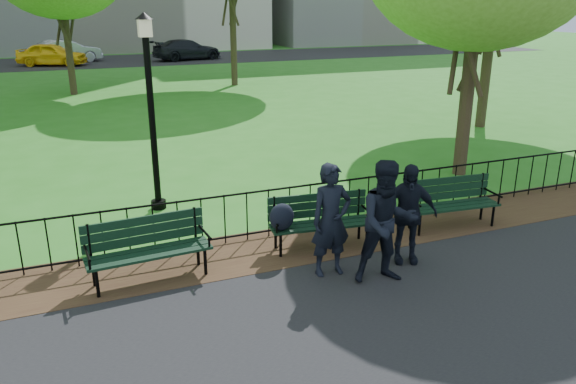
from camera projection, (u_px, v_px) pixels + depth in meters
name	position (u px, v px, depth m)	size (l,w,h in m)	color
ground	(352.00, 280.00, 8.48)	(120.00, 120.00, 0.00)	#276B1C
dirt_strip	(311.00, 242.00, 9.79)	(60.00, 1.60, 0.01)	#311D14
far_street	(113.00, 61.00, 39.15)	(70.00, 9.00, 0.01)	black
iron_fence	(300.00, 206.00, 10.07)	(24.06, 0.06, 1.00)	black
park_bench_main	(303.00, 216.00, 9.29)	(1.84, 0.75, 0.99)	black
park_bench_left_a	(147.00, 242.00, 8.35)	(1.86, 0.69, 1.04)	black
park_bench_right_a	(450.00, 197.00, 10.32)	(1.80, 0.70, 0.99)	black
lamppost	(151.00, 107.00, 10.74)	(0.34, 0.34, 3.81)	black
person_left	(331.00, 220.00, 8.40)	(0.64, 0.42, 1.75)	black
person_mid	(387.00, 222.00, 8.15)	(0.91, 0.47, 1.87)	black
person_right	(407.00, 214.00, 8.82)	(0.95, 0.39, 1.63)	black
taxi	(52.00, 54.00, 35.96)	(1.71, 4.26, 1.45)	yellow
sedan_silver	(65.00, 51.00, 37.69)	(1.61, 4.61, 1.52)	#9B9DA2
sedan_dark	(187.00, 50.00, 39.58)	(1.98, 4.87, 1.41)	black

